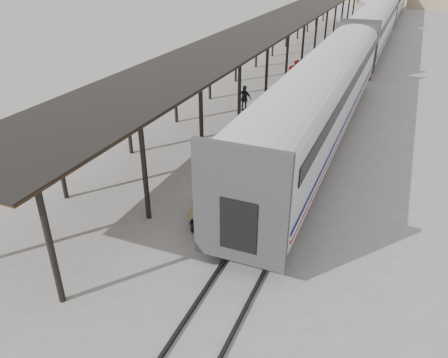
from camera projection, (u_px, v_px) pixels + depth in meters
name	position (u px, v px, depth m)	size (l,w,h in m)	color
ground	(201.00, 200.00, 18.53)	(160.00, 160.00, 0.00)	slate
train	(373.00, 24.00, 43.71)	(3.45, 76.01, 4.01)	silver
canopy	(284.00, 20.00, 37.36)	(4.90, 64.30, 4.15)	#422B19
rails	(370.00, 51.00, 45.12)	(1.54, 150.00, 0.12)	black
baggage_cart	(211.00, 205.00, 16.93)	(1.71, 2.60, 0.86)	olive
suitcase_stack	(211.00, 192.00, 17.06)	(1.24, 1.21, 0.45)	#3A3A3C
luggage_tug	(298.00, 70.00, 35.83)	(1.24, 1.62, 1.26)	maroon
porter	(208.00, 189.00, 15.82)	(0.65, 0.43, 1.79)	navy
pedestrian	(245.00, 98.00, 28.26)	(1.00, 0.41, 1.70)	black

